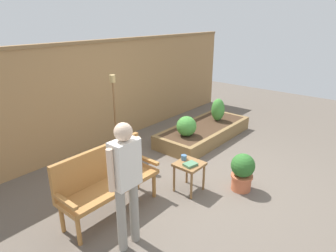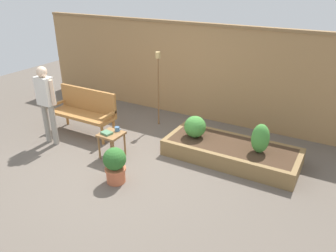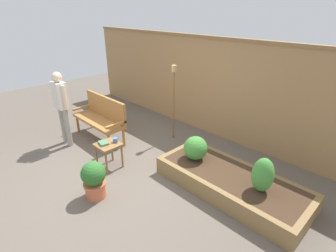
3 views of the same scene
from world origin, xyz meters
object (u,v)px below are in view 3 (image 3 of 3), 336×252
at_px(shrub_far_corner, 263,175).
at_px(book_on_table, 104,143).
at_px(garden_bench, 102,115).
at_px(tiki_torch, 174,90).
at_px(shrub_near_bench, 195,148).
at_px(side_table, 108,148).
at_px(potted_boxwood, 94,179).
at_px(cup_on_table, 115,140).
at_px(person_by_bench, 61,103).

bearing_deg(shrub_far_corner, book_on_table, -157.76).
distance_m(garden_bench, tiki_torch, 1.68).
distance_m(shrub_near_bench, tiki_torch, 1.55).
bearing_deg(shrub_far_corner, side_table, -158.45).
distance_m(potted_boxwood, shrub_far_corner, 2.46).
xyz_separation_m(cup_on_table, shrub_near_bench, (1.18, 0.83, -0.02)).
xyz_separation_m(garden_bench, person_by_bench, (-0.27, -0.72, 0.39)).
xyz_separation_m(shrub_far_corner, person_by_bench, (-3.84, -1.10, 0.37)).
height_order(side_table, cup_on_table, cup_on_table).
bearing_deg(cup_on_table, side_table, -105.60).
xyz_separation_m(side_table, potted_boxwood, (0.56, -0.62, -0.07)).
bearing_deg(shrub_far_corner, garden_bench, -173.88).
height_order(garden_bench, person_by_bench, person_by_bench).
bearing_deg(cup_on_table, book_on_table, -115.46).
xyz_separation_m(side_table, cup_on_table, (0.04, 0.13, 0.12)).
xyz_separation_m(garden_bench, shrub_far_corner, (3.57, 0.38, 0.02)).
bearing_deg(shrub_far_corner, tiki_torch, 163.61).
bearing_deg(book_on_table, cup_on_table, 75.78).
bearing_deg(tiki_torch, garden_bench, -135.60).
relative_size(side_table, book_on_table, 2.52).
height_order(shrub_near_bench, person_by_bench, person_by_bench).
relative_size(tiki_torch, person_by_bench, 1.05).
relative_size(garden_bench, side_table, 3.00).
xyz_separation_m(side_table, shrub_near_bench, (1.21, 0.96, 0.11)).
xyz_separation_m(cup_on_table, shrub_far_corner, (2.39, 0.83, 0.04)).
xyz_separation_m(side_table, book_on_table, (-0.05, -0.06, 0.10)).
height_order(garden_bench, shrub_near_bench, garden_bench).
bearing_deg(cup_on_table, person_by_bench, -169.10).
xyz_separation_m(side_table, tiki_torch, (-0.01, 1.68, 0.73)).
bearing_deg(book_on_table, shrub_near_bench, 49.95).
height_order(side_table, book_on_table, book_on_table).
height_order(garden_bench, potted_boxwood, garden_bench).
bearing_deg(cup_on_table, potted_boxwood, -55.43).
bearing_deg(shrub_near_bench, person_by_bench, -157.16).
distance_m(garden_bench, side_table, 1.29).
height_order(cup_on_table, shrub_far_corner, shrub_far_corner).
bearing_deg(potted_boxwood, garden_bench, 144.80).
bearing_deg(shrub_near_bench, shrub_far_corner, 0.00).
distance_m(shrub_far_corner, person_by_bench, 4.01).
height_order(potted_boxwood, shrub_near_bench, shrub_near_bench).
bearing_deg(cup_on_table, shrub_near_bench, 35.05).
xyz_separation_m(garden_bench, cup_on_table, (1.18, -0.44, -0.02)).
relative_size(garden_bench, person_by_bench, 0.92).
relative_size(potted_boxwood, person_by_bench, 0.39).
bearing_deg(garden_bench, tiki_torch, 44.40).
relative_size(potted_boxwood, shrub_far_corner, 1.17).
relative_size(cup_on_table, book_on_table, 0.63).
height_order(cup_on_table, person_by_bench, person_by_bench).
height_order(cup_on_table, tiki_torch, tiki_torch).
bearing_deg(side_table, potted_boxwood, -48.02).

